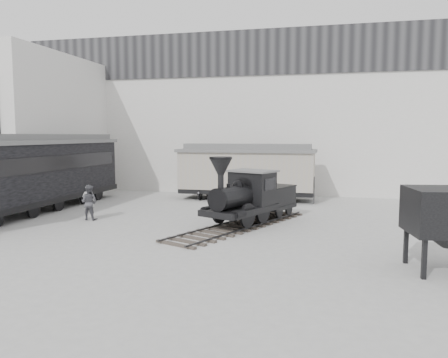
% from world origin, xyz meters
% --- Properties ---
extents(ground, '(90.00, 90.00, 0.00)m').
position_xyz_m(ground, '(0.00, 0.00, 0.00)').
color(ground, '#9E9E9B').
extents(north_wall, '(34.00, 2.51, 11.00)m').
position_xyz_m(north_wall, '(0.00, 14.98, 5.55)').
color(north_wall, silver).
rests_on(north_wall, ground).
extents(west_pavilion, '(7.00, 12.11, 9.00)m').
position_xyz_m(west_pavilion, '(-14.50, 9.96, 4.49)').
color(west_pavilion, silver).
rests_on(west_pavilion, ground).
extents(locomotive, '(5.28, 8.72, 3.07)m').
position_xyz_m(locomotive, '(1.16, 3.72, 1.13)').
color(locomotive, '#403730').
rests_on(locomotive, ground).
extents(boxcar, '(8.59, 2.77, 3.51)m').
position_xyz_m(boxcar, '(-0.24, 11.25, 1.84)').
color(boxcar, black).
rests_on(boxcar, ground).
extents(passenger_coach, '(3.31, 14.22, 3.79)m').
position_xyz_m(passenger_coach, '(-10.46, 4.49, 2.09)').
color(passenger_coach, black).
rests_on(passenger_coach, ground).
extents(visitor_a, '(0.68, 0.54, 1.64)m').
position_xyz_m(visitor_a, '(-6.66, 3.46, 0.82)').
color(visitor_a, '#AFAFAF').
rests_on(visitor_a, ground).
extents(visitor_b, '(0.83, 0.65, 1.67)m').
position_xyz_m(visitor_b, '(-6.45, 3.13, 0.84)').
color(visitor_b, '#4A4A50').
rests_on(visitor_b, ground).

